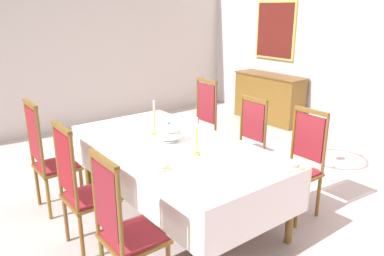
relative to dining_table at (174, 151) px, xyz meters
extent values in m
cube|color=#BFADAC|center=(0.00, 0.21, -0.72)|extent=(7.16, 6.97, 0.04)
cube|color=silver|center=(0.00, 3.74, 1.10)|extent=(7.16, 0.08, 3.60)
cube|color=silver|center=(-3.62, 0.21, 1.10)|extent=(0.08, 6.97, 3.60)
cylinder|color=brown|center=(-1.13, -0.51, -0.33)|extent=(0.07, 0.07, 0.74)
cylinder|color=brown|center=(1.13, -0.51, -0.33)|extent=(0.07, 0.07, 0.74)
cylinder|color=brown|center=(-1.13, 0.51, -0.33)|extent=(0.07, 0.07, 0.74)
cylinder|color=brown|center=(1.13, 0.51, -0.33)|extent=(0.07, 0.07, 0.74)
cube|color=brown|center=(0.00, 0.00, 0.00)|extent=(2.33, 1.10, 0.08)
cube|color=brown|center=(0.00, 0.00, 0.05)|extent=(2.45, 1.22, 0.03)
cube|color=white|center=(0.00, 0.00, 0.07)|extent=(2.47, 1.24, 0.00)
cube|color=white|center=(0.00, -0.61, -0.14)|extent=(2.47, 0.00, 0.43)
cube|color=white|center=(0.00, 0.61, -0.14)|extent=(2.47, 0.00, 0.43)
cube|color=white|center=(-1.23, 0.00, -0.14)|extent=(0.00, 1.24, 0.43)
cube|color=white|center=(1.23, 0.00, -0.14)|extent=(0.00, 1.24, 0.43)
cylinder|color=brown|center=(-1.04, -0.77, -0.47)|extent=(0.04, 0.04, 0.46)
cylinder|color=brown|center=(-0.66, -0.77, -0.47)|extent=(0.04, 0.04, 0.46)
cylinder|color=brown|center=(-1.04, -1.13, -0.47)|extent=(0.04, 0.04, 0.46)
cylinder|color=brown|center=(-0.66, -1.13, -0.47)|extent=(0.04, 0.04, 0.46)
cube|color=brown|center=(-0.85, -0.95, -0.23)|extent=(0.44, 0.42, 0.03)
cube|color=maroon|center=(-0.85, -0.95, -0.20)|extent=(0.40, 0.38, 0.02)
cylinder|color=brown|center=(-1.05, -1.14, 0.14)|extent=(0.03, 0.03, 0.71)
cylinder|color=brown|center=(-0.66, -1.14, 0.14)|extent=(0.03, 0.03, 0.71)
cube|color=maroon|center=(-0.85, -1.14, 0.18)|extent=(0.34, 0.02, 0.54)
cube|color=brown|center=(-0.85, -1.14, 0.50)|extent=(0.40, 0.04, 0.04)
cylinder|color=brown|center=(-0.66, 0.77, -0.47)|extent=(0.04, 0.04, 0.46)
cylinder|color=brown|center=(-1.04, 0.77, -0.47)|extent=(0.04, 0.04, 0.46)
cylinder|color=brown|center=(-0.66, 1.13, -0.47)|extent=(0.04, 0.04, 0.46)
cylinder|color=brown|center=(-1.04, 1.13, -0.47)|extent=(0.04, 0.04, 0.46)
cube|color=brown|center=(-0.85, 0.95, -0.23)|extent=(0.44, 0.42, 0.03)
cube|color=maroon|center=(-0.85, 0.95, -0.20)|extent=(0.40, 0.38, 0.02)
cylinder|color=brown|center=(-0.66, 1.14, 0.13)|extent=(0.03, 0.03, 0.69)
cylinder|color=brown|center=(-1.05, 1.14, 0.13)|extent=(0.03, 0.03, 0.69)
cube|color=maroon|center=(-0.85, 1.14, 0.16)|extent=(0.34, 0.02, 0.52)
cube|color=brown|center=(-0.85, 1.14, 0.47)|extent=(0.40, 0.04, 0.04)
cylinder|color=brown|center=(-0.17, -0.77, -0.47)|extent=(0.04, 0.04, 0.46)
cylinder|color=brown|center=(0.21, -0.77, -0.47)|extent=(0.04, 0.04, 0.46)
cylinder|color=brown|center=(-0.17, -1.13, -0.47)|extent=(0.04, 0.04, 0.46)
cylinder|color=brown|center=(0.21, -1.13, -0.47)|extent=(0.04, 0.04, 0.46)
cube|color=brown|center=(0.02, -0.95, -0.23)|extent=(0.44, 0.42, 0.03)
cube|color=maroon|center=(0.02, -0.95, -0.20)|extent=(0.40, 0.38, 0.02)
cylinder|color=brown|center=(-0.17, -1.14, 0.13)|extent=(0.03, 0.03, 0.69)
cylinder|color=brown|center=(0.22, -1.14, 0.13)|extent=(0.03, 0.03, 0.69)
cube|color=maroon|center=(0.02, -1.14, 0.16)|extent=(0.34, 0.02, 0.52)
cube|color=brown|center=(0.02, -1.14, 0.47)|extent=(0.40, 0.04, 0.04)
cylinder|color=brown|center=(0.21, 0.77, -0.47)|extent=(0.04, 0.04, 0.46)
cylinder|color=brown|center=(-0.17, 0.77, -0.47)|extent=(0.04, 0.04, 0.46)
cylinder|color=brown|center=(0.21, 1.13, -0.47)|extent=(0.04, 0.04, 0.46)
cylinder|color=brown|center=(-0.17, 1.13, -0.47)|extent=(0.04, 0.04, 0.46)
cube|color=brown|center=(0.02, 0.95, -0.23)|extent=(0.44, 0.42, 0.03)
cube|color=maroon|center=(0.02, 0.95, -0.20)|extent=(0.40, 0.38, 0.02)
cylinder|color=brown|center=(0.22, 1.14, 0.08)|extent=(0.03, 0.03, 0.60)
cylinder|color=brown|center=(-0.17, 1.14, 0.08)|extent=(0.03, 0.03, 0.60)
cube|color=maroon|center=(0.02, 1.14, 0.11)|extent=(0.34, 0.02, 0.45)
cube|color=brown|center=(0.02, 1.14, 0.38)|extent=(0.40, 0.04, 0.04)
cylinder|color=brown|center=(0.62, -0.77, -0.47)|extent=(0.04, 0.04, 0.46)
cube|color=brown|center=(0.81, -0.95, -0.23)|extent=(0.44, 0.42, 0.03)
cube|color=maroon|center=(0.81, -0.95, -0.20)|extent=(0.40, 0.38, 0.02)
cylinder|color=brown|center=(0.62, -1.14, 0.12)|extent=(0.03, 0.03, 0.67)
cylinder|color=brown|center=(1.01, -1.14, 0.12)|extent=(0.03, 0.03, 0.67)
cube|color=maroon|center=(0.81, -1.14, 0.15)|extent=(0.34, 0.02, 0.51)
cube|color=brown|center=(0.81, -1.14, 0.45)|extent=(0.40, 0.04, 0.04)
cylinder|color=brown|center=(1.00, 0.77, -0.47)|extent=(0.04, 0.04, 0.46)
cylinder|color=brown|center=(0.62, 0.77, -0.47)|extent=(0.04, 0.04, 0.46)
cylinder|color=brown|center=(1.00, 1.13, -0.47)|extent=(0.04, 0.04, 0.46)
cylinder|color=brown|center=(0.62, 1.13, -0.47)|extent=(0.04, 0.04, 0.46)
cube|color=brown|center=(0.81, 0.95, -0.23)|extent=(0.44, 0.42, 0.03)
cube|color=maroon|center=(0.81, 0.95, -0.20)|extent=(0.40, 0.38, 0.02)
cylinder|color=brown|center=(1.01, 1.14, 0.10)|extent=(0.03, 0.03, 0.62)
cylinder|color=brown|center=(0.62, 1.14, 0.10)|extent=(0.03, 0.03, 0.62)
cube|color=maroon|center=(0.81, 1.14, 0.13)|extent=(0.34, 0.02, 0.47)
cube|color=brown|center=(0.81, 1.14, 0.41)|extent=(0.40, 0.04, 0.04)
cylinder|color=white|center=(-0.09, 0.00, 0.08)|extent=(0.15, 0.15, 0.02)
ellipsoid|color=white|center=(-0.09, 0.00, 0.15)|extent=(0.26, 0.26, 0.12)
ellipsoid|color=silver|center=(-0.09, 0.00, 0.22)|extent=(0.24, 0.24, 0.09)
sphere|color=#2E5589|center=(-0.09, 0.00, 0.27)|extent=(0.03, 0.03, 0.03)
cylinder|color=gold|center=(-0.37, 0.00, 0.08)|extent=(0.07, 0.07, 0.02)
cylinder|color=gold|center=(-0.37, 0.00, 0.22)|extent=(0.02, 0.02, 0.26)
cone|color=gold|center=(-0.37, 0.00, 0.35)|extent=(0.04, 0.04, 0.02)
cylinder|color=silver|center=(-0.37, 0.00, 0.41)|extent=(0.02, 0.02, 0.10)
cylinder|color=gold|center=(0.37, 0.00, 0.08)|extent=(0.07, 0.07, 0.02)
cylinder|color=gold|center=(0.37, 0.00, 0.21)|extent=(0.02, 0.02, 0.24)
cone|color=gold|center=(0.37, 0.00, 0.33)|extent=(0.04, 0.04, 0.02)
cylinder|color=silver|center=(0.37, 0.00, 0.39)|extent=(0.02, 0.02, 0.10)
cylinder|color=white|center=(1.08, 0.47, 0.09)|extent=(0.18, 0.18, 0.04)
cylinder|color=white|center=(1.08, 0.47, 0.10)|extent=(0.15, 0.15, 0.03)
torus|color=#2E5589|center=(1.08, 0.47, 0.11)|extent=(0.17, 0.17, 0.01)
cylinder|color=white|center=(0.40, -0.45, 0.09)|extent=(0.16, 0.16, 0.03)
cylinder|color=white|center=(0.40, -0.45, 0.10)|extent=(0.13, 0.13, 0.02)
torus|color=#2E5589|center=(0.40, -0.45, 0.10)|extent=(0.15, 0.15, 0.01)
cylinder|color=white|center=(-0.92, -0.48, 0.09)|extent=(0.16, 0.16, 0.03)
cylinder|color=white|center=(-0.92, -0.48, 0.10)|extent=(0.13, 0.13, 0.02)
torus|color=#2E5589|center=(-0.92, -0.48, 0.10)|extent=(0.15, 0.15, 0.01)
cube|color=gold|center=(1.19, 0.44, 0.08)|extent=(0.05, 0.14, 0.00)
ellipsoid|color=gold|center=(1.21, 0.52, 0.08)|extent=(0.03, 0.05, 0.01)
cube|color=gold|center=(0.52, -0.48, 0.08)|extent=(0.04, 0.14, 0.00)
ellipsoid|color=gold|center=(0.50, -0.40, 0.08)|extent=(0.03, 0.05, 0.01)
cube|color=brown|center=(-1.72, 3.42, -0.26)|extent=(1.40, 0.44, 0.88)
cube|color=brown|center=(-1.72, 3.42, 0.19)|extent=(1.44, 0.48, 0.02)
cube|color=brown|center=(-1.37, 3.65, -0.26)|extent=(0.59, 0.01, 0.70)
cube|color=brown|center=(-2.07, 3.65, -0.26)|extent=(0.59, 0.01, 0.70)
cube|color=#D1B251|center=(-1.88, 3.68, 1.00)|extent=(0.93, 0.04, 1.08)
cube|color=#591914|center=(-1.88, 3.66, 1.00)|extent=(0.85, 0.01, 1.00)
camera|label=1|loc=(3.01, -2.09, 1.42)|focal=35.41mm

